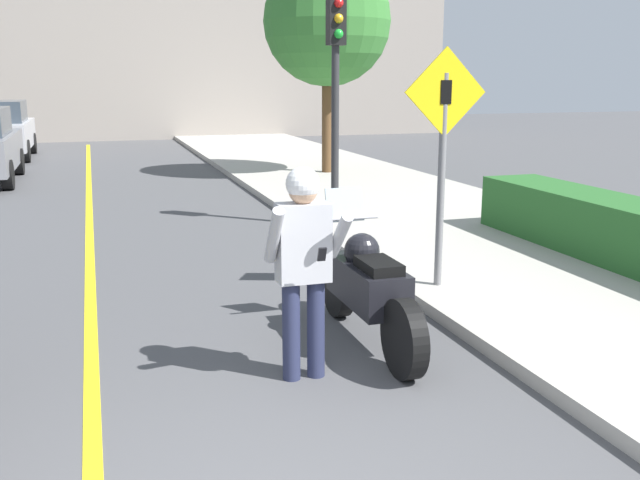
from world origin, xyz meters
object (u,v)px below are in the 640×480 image
at_px(person_biker, 303,252).
at_px(crossing_sign, 443,145).
at_px(street_tree, 327,22).
at_px(motorcycle, 367,288).
at_px(traffic_light, 336,64).

xyz_separation_m(person_biker, crossing_sign, (1.99, 1.63, 0.61)).
bearing_deg(street_tree, crossing_sign, -101.06).
bearing_deg(motorcycle, traffic_light, 74.24).
distance_m(traffic_light, street_tree, 5.91).
relative_size(motorcycle, person_biker, 1.33).
height_order(person_biker, traffic_light, traffic_light).
height_order(person_biker, crossing_sign, crossing_sign).
bearing_deg(street_tree, traffic_light, -106.95).
relative_size(crossing_sign, street_tree, 0.51).
bearing_deg(traffic_light, street_tree, 73.05).
bearing_deg(street_tree, person_biker, -109.12).
bearing_deg(crossing_sign, street_tree, 78.94).
bearing_deg(motorcycle, crossing_sign, 40.54).
distance_m(person_biker, traffic_light, 6.08).
bearing_deg(traffic_light, person_biker, -111.27).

